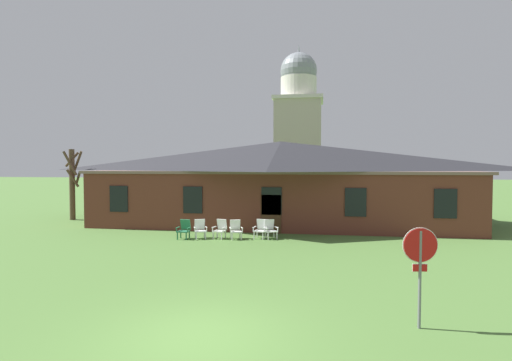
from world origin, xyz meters
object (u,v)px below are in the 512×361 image
(lawn_chair_near_door, at_px, (200,228))
(lawn_chair_middle, at_px, (236,229))
(stop_sign, at_px, (420,258))
(lawn_chair_left_end, at_px, (220,228))
(lawn_chair_by_porch, at_px, (184,229))
(lawn_chair_right_end, at_px, (261,228))
(lawn_chair_far_side, at_px, (270,229))

(lawn_chair_near_door, distance_m, lawn_chair_middle, 1.82)
(lawn_chair_near_door, bearing_deg, stop_sign, -50.59)
(lawn_chair_left_end, distance_m, lawn_chair_middle, 0.79)
(lawn_chair_by_porch, height_order, lawn_chair_middle, same)
(lawn_chair_by_porch, relative_size, lawn_chair_right_end, 1.00)
(lawn_chair_right_end, distance_m, lawn_chair_far_side, 0.48)
(stop_sign, relative_size, lawn_chair_right_end, 2.41)
(stop_sign, height_order, lawn_chair_by_porch, stop_sign)
(lawn_chair_near_door, bearing_deg, lawn_chair_right_end, 9.13)
(lawn_chair_far_side, bearing_deg, lawn_chair_middle, -167.39)
(lawn_chair_near_door, height_order, lawn_chair_right_end, same)
(lawn_chair_near_door, height_order, lawn_chair_middle, same)
(lawn_chair_left_end, relative_size, lawn_chair_far_side, 1.00)
(stop_sign, xyz_separation_m, lawn_chair_far_side, (-4.73, 10.52, -1.12))
(lawn_chair_left_end, xyz_separation_m, lawn_chair_middle, (0.79, -0.03, 0.00))
(lawn_chair_by_porch, distance_m, lawn_chair_near_door, 0.79)
(lawn_chair_middle, xyz_separation_m, lawn_chair_right_end, (1.21, 0.37, 0.00))
(lawn_chair_right_end, xyz_separation_m, lawn_chair_far_side, (0.48, 0.01, 0.00))
(lawn_chair_left_end, bearing_deg, lawn_chair_near_door, -171.82)
(lawn_chair_left_end, relative_size, lawn_chair_right_end, 1.00)
(stop_sign, distance_m, lawn_chair_middle, 12.06)
(lawn_chair_near_door, bearing_deg, lawn_chair_left_end, 8.18)
(stop_sign, distance_m, lawn_chair_by_porch, 13.34)
(lawn_chair_left_end, height_order, lawn_chair_right_end, same)
(stop_sign, bearing_deg, lawn_chair_near_door, 129.41)
(lawn_chair_left_end, xyz_separation_m, lawn_chair_right_end, (2.01, 0.34, 0.00))
(stop_sign, relative_size, lawn_chair_far_side, 2.41)
(lawn_chair_by_porch, xyz_separation_m, lawn_chair_right_end, (3.78, 0.72, 0.00))
(lawn_chair_near_door, xyz_separation_m, lawn_chair_right_end, (3.03, 0.49, 0.00))
(lawn_chair_left_end, bearing_deg, stop_sign, -54.64)
(lawn_chair_by_porch, bearing_deg, lawn_chair_far_side, 9.76)
(lawn_chair_middle, bearing_deg, stop_sign, -57.64)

